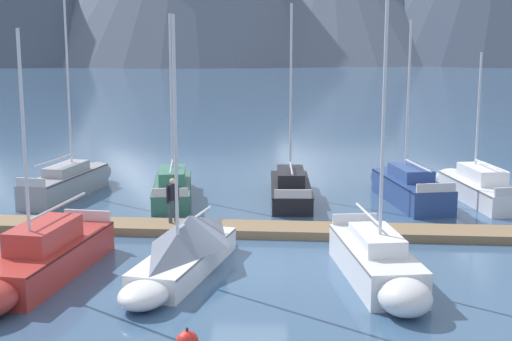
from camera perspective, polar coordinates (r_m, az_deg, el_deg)
ground_plane at (r=23.49m, az=-0.57°, el=-7.50°), size 700.00×700.00×0.00m
dock at (r=27.28m, az=-0.16°, el=-4.61°), size 20.69×2.67×0.30m
sailboat_nearest_berth at (r=34.67m, az=-14.20°, el=-0.78°), size 2.71×7.31×9.56m
sailboat_second_berth at (r=22.85m, az=-16.62°, el=-6.77°), size 2.86×7.69×7.45m
sailboat_mid_dock_port at (r=33.14m, az=-6.49°, el=-1.22°), size 2.29×6.99×8.18m
sailboat_mid_dock_starboard at (r=22.76m, az=-5.64°, el=-6.02°), size 3.05×7.04×7.85m
sailboat_far_berth at (r=32.97m, az=2.69°, el=-1.26°), size 1.85×7.05×8.62m
sailboat_outer_slip at (r=22.00m, az=9.59°, el=-7.17°), size 2.47×6.62×8.31m
sailboat_end_of_dock at (r=33.23m, az=11.60°, el=-1.16°), size 2.98×7.24×7.90m
sailboat_last_slip at (r=34.26m, az=16.82°, el=-1.16°), size 2.85×7.50×6.51m
person_on_dock at (r=27.61m, az=-6.49°, el=-2.10°), size 0.43×0.46×1.69m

